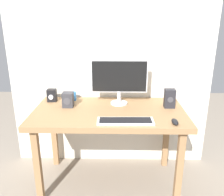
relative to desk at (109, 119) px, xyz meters
The scene contains 10 objects.
ground_plane 0.69m from the desk, ahead, with size 6.00×6.00×0.00m, color gray.
wall_back 0.91m from the desk, 90.00° to the left, with size 2.13×0.04×3.00m, color silver.
desk is the anchor object (origin of this frame).
monitor 0.39m from the desk, 63.21° to the left, with size 0.54×0.17×0.44m.
keyboard_primary 0.31m from the desk, 61.09° to the right, with size 0.46×0.15×0.02m.
mouse 0.62m from the desk, 27.64° to the right, with size 0.05×0.11×0.04m, color black.
speaker_right 0.60m from the desk, ahead, with size 0.10×0.08×0.18m.
speaker_left 0.43m from the desk, 167.19° to the left, with size 0.10×0.10×0.14m.
audio_controller 0.65m from the desk, 157.95° to the left, with size 0.09×0.08×0.13m.
coffee_mug 0.49m from the desk, 144.05° to the left, with size 0.07×0.07×0.09m, color #337FD8.
Camera 1 is at (0.07, -2.05, 1.59)m, focal length 38.38 mm.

